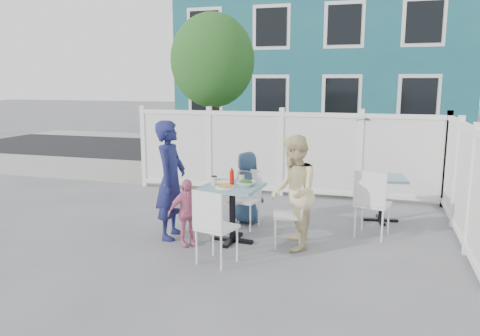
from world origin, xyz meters
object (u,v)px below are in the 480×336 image
(chair_back, at_px, (246,194))
(man, at_px, (171,180))
(spare_table, at_px, (382,187))
(main_table, at_px, (232,198))
(chair_left, at_px, (177,196))
(chair_right, at_px, (293,209))
(chair_near, at_px, (213,222))
(woman, at_px, (294,193))
(boy, at_px, (247,188))
(toddler, at_px, (187,213))
(utility_cabinet, at_px, (196,144))

(chair_back, xyz_separation_m, man, (-0.87, -0.79, 0.32))
(spare_table, distance_m, chair_back, 2.13)
(spare_table, xyz_separation_m, man, (-2.82, -1.63, 0.27))
(main_table, distance_m, chair_left, 0.83)
(chair_right, xyz_separation_m, chair_near, (-0.79, -0.95, 0.03))
(chair_left, bearing_deg, chair_right, 73.14)
(chair_right, height_order, chair_back, same)
(chair_left, xyz_separation_m, woman, (1.66, -0.03, 0.17))
(main_table, bearing_deg, woman, -0.90)
(spare_table, xyz_separation_m, boy, (-2.00, -0.67, 0.01))
(chair_back, height_order, toddler, toddler)
(chair_near, bearing_deg, chair_left, 150.27)
(woman, height_order, toddler, woman)
(woman, bearing_deg, chair_right, 172.38)
(chair_left, xyz_separation_m, chair_near, (0.86, -0.88, -0.05))
(chair_near, bearing_deg, utility_cabinet, 129.96)
(utility_cabinet, bearing_deg, toddler, -67.89)
(chair_left, bearing_deg, main_table, 69.66)
(chair_near, bearing_deg, chair_right, 66.29)
(chair_right, height_order, boy, boy)
(chair_left, height_order, chair_right, chair_left)
(chair_back, relative_size, boy, 0.77)
(chair_back, xyz_separation_m, toddler, (-0.53, -1.04, -0.05))
(chair_back, xyz_separation_m, chair_near, (0.04, -1.59, 0.03))
(chair_right, relative_size, boy, 0.77)
(chair_right, xyz_separation_m, man, (-1.69, -0.15, 0.32))
(main_table, bearing_deg, boy, 93.12)
(chair_left, bearing_deg, man, -50.47)
(spare_table, distance_m, woman, 1.95)
(main_table, height_order, chair_left, chair_left)
(utility_cabinet, bearing_deg, boy, -55.57)
(chair_back, distance_m, woman, 1.15)
(main_table, bearing_deg, toddler, -149.88)
(utility_cabinet, bearing_deg, chair_near, -64.49)
(chair_left, height_order, chair_near, chair_left)
(main_table, relative_size, chair_left, 0.80)
(woman, distance_m, toddler, 1.44)
(utility_cabinet, bearing_deg, spare_table, -31.97)
(chair_near, xyz_separation_m, toddler, (-0.57, 0.55, -0.08))
(toddler, bearing_deg, chair_right, -29.27)
(utility_cabinet, relative_size, woman, 0.93)
(spare_table, relative_size, chair_back, 0.89)
(spare_table, bearing_deg, chair_right, -127.22)
(man, bearing_deg, utility_cabinet, 13.39)
(chair_left, distance_m, chair_near, 1.23)
(utility_cabinet, relative_size, chair_right, 1.61)
(boy, bearing_deg, man, 73.86)
(utility_cabinet, height_order, spare_table, utility_cabinet)
(chair_back, bearing_deg, spare_table, -148.40)
(spare_table, bearing_deg, chair_back, -156.69)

